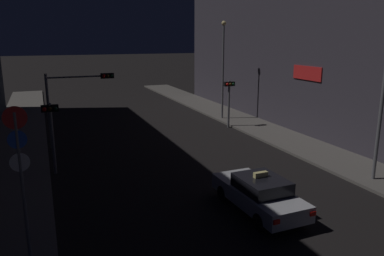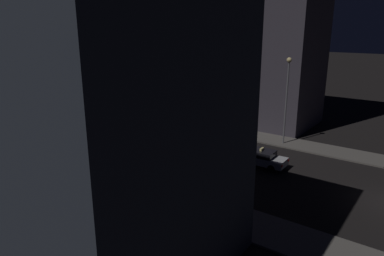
% 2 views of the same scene
% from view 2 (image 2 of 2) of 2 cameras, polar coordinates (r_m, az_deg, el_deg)
% --- Properties ---
extents(sidewalk_left, '(3.31, 51.09, 0.15)m').
position_cam_2_polar(sidewalk_left, '(32.34, -17.98, -5.47)').
color(sidewalk_left, '#5B5651').
rests_on(sidewalk_left, ground_plane).
extents(sidewalk_right, '(3.31, 51.09, 0.15)m').
position_cam_2_polar(sidewalk_right, '(43.26, -0.42, 0.74)').
color(sidewalk_right, '#5B5651').
rests_on(sidewalk_right, ground_plane).
extents(building_facade_right, '(9.59, 28.15, 23.93)m').
position_cam_2_polar(building_facade_right, '(47.75, 2.97, 16.59)').
color(building_facade_right, '#3D3842').
rests_on(building_facade_right, ground_plane).
extents(taxi, '(1.93, 4.50, 1.62)m').
position_cam_2_polar(taxi, '(30.78, 11.06, -4.74)').
color(taxi, '#B7B7BC').
rests_on(taxi, ground_plane).
extents(traffic_light_overhead, '(4.05, 0.42, 4.51)m').
position_cam_2_polar(traffic_light_overhead, '(32.81, -12.64, 1.22)').
color(traffic_light_overhead, slate).
rests_on(traffic_light_overhead, ground_plane).
extents(traffic_light_left_kerb, '(0.80, 0.42, 3.54)m').
position_cam_2_polar(traffic_light_left_kerb, '(28.58, -8.63, -2.40)').
color(traffic_light_left_kerb, slate).
rests_on(traffic_light_left_kerb, ground_plane).
extents(traffic_light_right_kerb, '(0.80, 0.42, 3.52)m').
position_cam_2_polar(traffic_light_right_kerb, '(41.15, -1.93, 3.47)').
color(traffic_light_right_kerb, slate).
rests_on(traffic_light_right_kerb, ground_plane).
extents(sign_pole_left, '(0.64, 0.10, 4.66)m').
position_cam_2_polar(sign_pole_left, '(22.97, 3.85, -5.75)').
color(sign_pole_left, slate).
rests_on(sign_pole_left, sidewalk_left).
extents(street_lamp_near_block, '(0.49, 0.49, 8.57)m').
position_cam_2_polar(street_lamp_near_block, '(35.66, 15.13, 6.19)').
color(street_lamp_near_block, slate).
rests_on(street_lamp_near_block, sidewalk_right).
extents(street_lamp_far_block, '(0.37, 0.37, 7.68)m').
position_cam_2_polar(street_lamp_far_block, '(43.01, -4.13, 6.81)').
color(street_lamp_far_block, slate).
rests_on(street_lamp_far_block, sidewalk_right).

